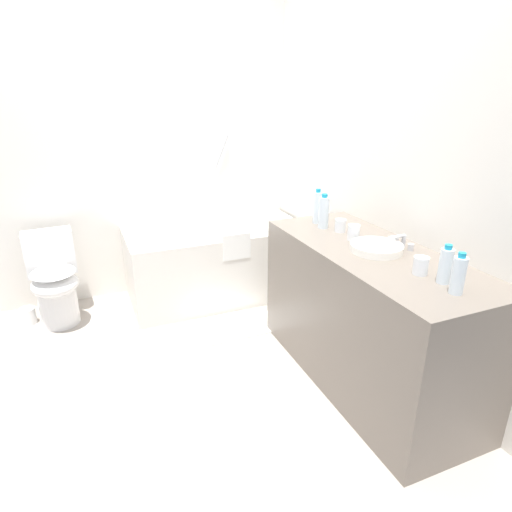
{
  "coord_description": "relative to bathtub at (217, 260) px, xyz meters",
  "views": [
    {
      "loc": [
        -0.28,
        -2.27,
        1.63
      ],
      "look_at": [
        0.71,
        0.1,
        0.65
      ],
      "focal_mm": 30.15,
      "sensor_mm": 36.0,
      "label": 1
    }
  ],
  "objects": [
    {
      "name": "wall_right_mirror",
      "position": [
        0.8,
        -0.94,
        0.92
      ],
      "size": [
        0.1,
        2.98,
        2.48
      ],
      "primitive_type": "cube",
      "color": "silver",
      "rests_on": "ground_plane"
    },
    {
      "name": "sink_faucet",
      "position": [
        0.62,
        -1.45,
        0.54
      ],
      "size": [
        0.12,
        0.15,
        0.08
      ],
      "color": "#B9B9BE",
      "rests_on": "vanity_counter"
    },
    {
      "name": "water_bottle_2",
      "position": [
        0.47,
        -1.9,
        0.59
      ],
      "size": [
        0.06,
        0.06,
        0.18
      ],
      "color": "silver",
      "rests_on": "vanity_counter"
    },
    {
      "name": "drinking_glass_1",
      "position": [
        0.45,
        -1.24,
        0.55
      ],
      "size": [
        0.07,
        0.07,
        0.09
      ],
      "primitive_type": "cylinder",
      "color": "white",
      "rests_on": "vanity_counter"
    },
    {
      "name": "toilet",
      "position": [
        -1.24,
        0.03,
        0.01
      ],
      "size": [
        0.36,
        0.52,
        0.68
      ],
      "rotation": [
        0.0,
        0.0,
        -1.5
      ],
      "color": "white",
      "rests_on": "ground_plane"
    },
    {
      "name": "drinking_glass_0",
      "position": [
        0.45,
        -1.78,
        0.55
      ],
      "size": [
        0.07,
        0.07,
        0.09
      ],
      "primitive_type": "cylinder",
      "color": "white",
      "rests_on": "vanity_counter"
    },
    {
      "name": "bathtub",
      "position": [
        0.0,
        0.0,
        0.0
      ],
      "size": [
        1.44,
        0.71,
        1.3
      ],
      "color": "silver",
      "rests_on": "ground_plane"
    },
    {
      "name": "water_bottle_3",
      "position": [
        0.43,
        -0.85,
        0.61
      ],
      "size": [
        0.06,
        0.06,
        0.23
      ],
      "color": "silver",
      "rests_on": "vanity_counter"
    },
    {
      "name": "toilet_paper_roll",
      "position": [
        -1.47,
        0.07,
        -0.26
      ],
      "size": [
        0.11,
        0.11,
        0.12
      ],
      "primitive_type": "cylinder",
      "color": "white",
      "rests_on": "ground_plane"
    },
    {
      "name": "bath_mat",
      "position": [
        -0.04,
        -0.58,
        -0.31
      ],
      "size": [
        0.6,
        0.37,
        0.01
      ],
      "primitive_type": "cube",
      "color": "white",
      "rests_on": "ground_plane"
    },
    {
      "name": "water_bottle_1",
      "position": [
        0.41,
        -0.96,
        0.61
      ],
      "size": [
        0.07,
        0.07,
        0.22
      ],
      "color": "silver",
      "rests_on": "vanity_counter"
    },
    {
      "name": "sink_basin",
      "position": [
        0.45,
        -1.45,
        0.53
      ],
      "size": [
        0.28,
        0.28,
        0.04
      ],
      "primitive_type": "cylinder",
      "color": "white",
      "rests_on": "vanity_counter"
    },
    {
      "name": "drinking_glass_2",
      "position": [
        0.46,
        -1.07,
        0.54
      ],
      "size": [
        0.07,
        0.07,
        0.08
      ],
      "primitive_type": "cylinder",
      "color": "white",
      "rests_on": "vanity_counter"
    },
    {
      "name": "vanity_counter",
      "position": [
        0.45,
        -1.42,
        0.09
      ],
      "size": [
        0.59,
        1.48,
        0.82
      ],
      "primitive_type": "cube",
      "color": "#6B6056",
      "rests_on": "ground_plane"
    },
    {
      "name": "wall_back_tiled",
      "position": [
        -0.7,
        0.4,
        0.92
      ],
      "size": [
        3.3,
        0.1,
        2.48
      ],
      "primitive_type": "cube",
      "color": "silver",
      "rests_on": "ground_plane"
    },
    {
      "name": "water_bottle_0",
      "position": [
        0.44,
        -2.0,
        0.59
      ],
      "size": [
        0.06,
        0.06,
        0.19
      ],
      "color": "silver",
      "rests_on": "vanity_counter"
    },
    {
      "name": "ground_plane",
      "position": [
        -0.7,
        -0.94,
        -0.32
      ],
      "size": [
        3.9,
        3.9,
        0.0
      ],
      "primitive_type": "plane",
      "color": "#9E9389"
    }
  ]
}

